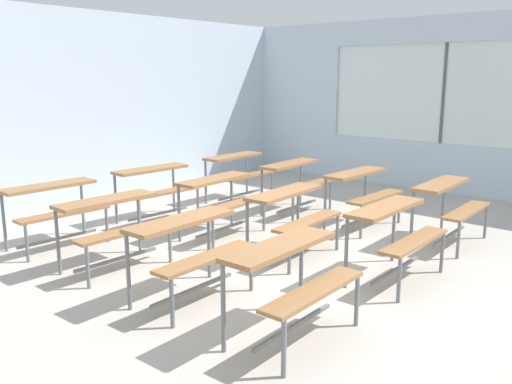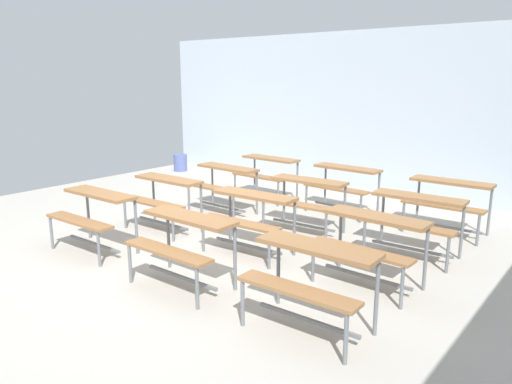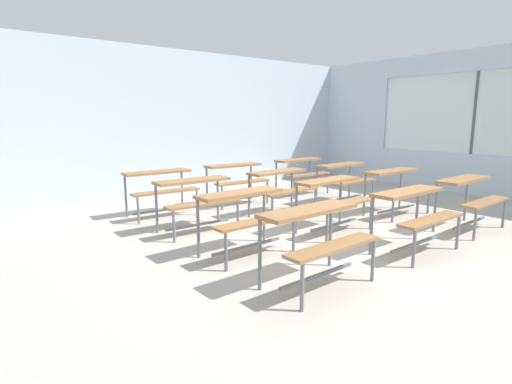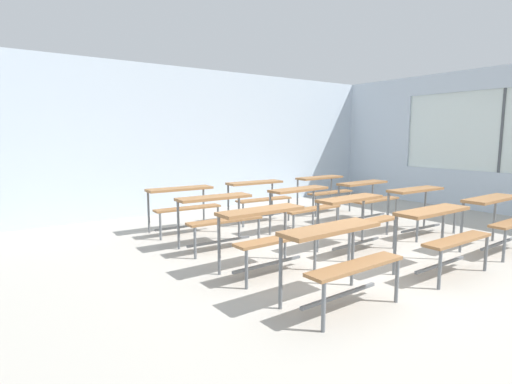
# 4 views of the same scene
# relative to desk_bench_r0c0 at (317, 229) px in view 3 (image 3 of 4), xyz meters

# --- Properties ---
(ground) EXTENTS (10.00, 9.00, 0.05)m
(ground) POSITION_rel_desk_bench_r0c0_xyz_m (1.07, 0.78, -0.59)
(ground) COLOR #ADA89E
(wall_back) EXTENTS (10.00, 0.12, 3.00)m
(wall_back) POSITION_rel_desk_bench_r0c0_xyz_m (1.07, 5.28, 0.94)
(wall_back) COLOR silver
(wall_back) RESTS_ON ground
(wall_right) EXTENTS (0.12, 9.00, 3.00)m
(wall_right) POSITION_rel_desk_bench_r0c0_xyz_m (6.07, 0.65, 0.88)
(wall_right) COLOR silver
(wall_right) RESTS_ON ground
(desk_bench_r0c0) EXTENTS (1.11, 0.61, 0.74)m
(desk_bench_r0c0) POSITION_rel_desk_bench_r0c0_xyz_m (0.00, 0.00, 0.00)
(desk_bench_r0c0) COLOR olive
(desk_bench_r0c0) RESTS_ON ground
(desk_bench_r0c1) EXTENTS (1.10, 0.59, 0.74)m
(desk_bench_r0c1) POSITION_rel_desk_bench_r0c0_xyz_m (1.65, -0.05, 0.00)
(desk_bench_r0c1) COLOR olive
(desk_bench_r0c1) RESTS_ON ground
(desk_bench_r0c2) EXTENTS (1.11, 0.61, 0.74)m
(desk_bench_r0c2) POSITION_rel_desk_bench_r0c0_xyz_m (3.18, -0.01, 0.00)
(desk_bench_r0c2) COLOR olive
(desk_bench_r0c2) RESTS_ON ground
(desk_bench_r1c0) EXTENTS (1.11, 0.61, 0.74)m
(desk_bench_r1c0) POSITION_rel_desk_bench_r0c0_xyz_m (0.00, 1.13, 0.00)
(desk_bench_r1c0) COLOR olive
(desk_bench_r1c0) RESTS_ON ground
(desk_bench_r1c1) EXTENTS (1.13, 0.64, 0.74)m
(desk_bench_r1c1) POSITION_rel_desk_bench_r0c0_xyz_m (1.57, 1.15, 0.00)
(desk_bench_r1c1) COLOR olive
(desk_bench_r1c1) RESTS_ON ground
(desk_bench_r1c2) EXTENTS (1.12, 0.63, 0.74)m
(desk_bench_r1c2) POSITION_rel_desk_bench_r0c0_xyz_m (3.17, 1.17, 0.00)
(desk_bench_r1c2) COLOR olive
(desk_bench_r1c2) RESTS_ON ground
(desk_bench_r2c0) EXTENTS (1.12, 0.62, 0.74)m
(desk_bench_r2c0) POSITION_rel_desk_bench_r0c0_xyz_m (0.05, 2.35, 0.00)
(desk_bench_r2c0) COLOR olive
(desk_bench_r2c0) RESTS_ON ground
(desk_bench_r2c1) EXTENTS (1.13, 0.64, 0.74)m
(desk_bench_r2c1) POSITION_rel_desk_bench_r0c0_xyz_m (1.63, 2.31, 0.00)
(desk_bench_r2c1) COLOR olive
(desk_bench_r2c1) RESTS_ON ground
(desk_bench_r2c2) EXTENTS (1.12, 0.62, 0.74)m
(desk_bench_r2c2) POSITION_rel_desk_bench_r0c0_xyz_m (3.21, 2.30, 0.00)
(desk_bench_r2c2) COLOR olive
(desk_bench_r2c2) RESTS_ON ground
(desk_bench_r3c0) EXTENTS (1.12, 0.63, 0.74)m
(desk_bench_r3c0) POSITION_rel_desk_bench_r0c0_xyz_m (0.04, 3.52, 0.00)
(desk_bench_r3c0) COLOR olive
(desk_bench_r3c0) RESTS_ON ground
(desk_bench_r3c1) EXTENTS (1.13, 0.64, 0.74)m
(desk_bench_r3c1) POSITION_rel_desk_bench_r0c0_xyz_m (1.58, 3.52, 0.00)
(desk_bench_r3c1) COLOR olive
(desk_bench_r3c1) RESTS_ON ground
(desk_bench_r3c2) EXTENTS (1.10, 0.60, 0.74)m
(desk_bench_r3c2) POSITION_rel_desk_bench_r0c0_xyz_m (3.24, 3.47, 0.00)
(desk_bench_r3c2) COLOR olive
(desk_bench_r3c2) RESTS_ON ground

